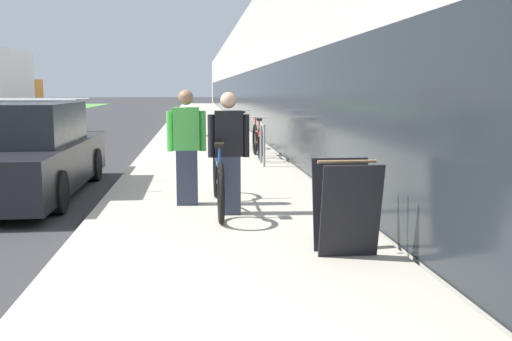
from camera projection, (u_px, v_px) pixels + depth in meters
The scene contains 10 objects.
sidewalk_slab at pixel (202, 125), 25.83m from camera, with size 3.30×70.00×0.14m.
storefront_facade at pixel (312, 77), 34.07m from camera, with size 10.01×70.00×4.72m.
tandem_bicycle at pixel (218, 179), 7.37m from camera, with size 0.52×2.38×0.92m.
person_rider at pixel (229, 153), 7.05m from camera, with size 0.51×0.20×1.52m.
person_bystander at pixel (187, 148), 7.63m from camera, with size 0.52×0.21×1.54m.
bike_rack_hoop at pixel (262, 140), 11.65m from camera, with size 0.05×0.60×0.84m.
cruiser_bike_nearest at pixel (257, 140), 12.97m from camera, with size 0.52×1.82×0.91m.
cruiser_bike_middle at pixel (242, 132), 15.31m from camera, with size 0.52×1.85×0.98m.
sandwich_board_sign at pixel (346, 207), 5.37m from camera, with size 0.56×0.56×0.90m.
parked_sedan_curbside at pixel (26, 154), 9.00m from camera, with size 1.81×4.75×1.54m.
Camera 1 is at (5.11, -4.97, 1.70)m, focal length 40.00 mm.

